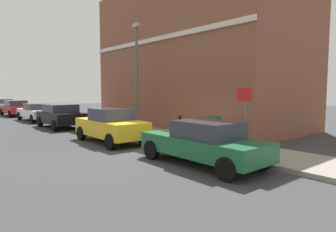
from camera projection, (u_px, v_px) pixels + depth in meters
ground at (162, 150)px, 11.41m from camera, size 80.00×80.00×0.00m
sidewalk at (124, 129)px, 17.23m from camera, size 2.51×30.00×0.15m
corner_building at (197, 58)px, 18.81m from camera, size 6.97×13.31×8.77m
car_green at (204, 142)px, 9.11m from camera, size 1.80×4.30×1.39m
car_yellow at (111, 125)px, 13.01m from camera, size 1.81×3.97×1.54m
car_black at (61, 115)px, 18.17m from camera, size 1.97×3.92×1.46m
car_white at (38, 112)px, 22.19m from camera, size 2.01×4.44×1.33m
car_red at (15, 108)px, 26.52m from camera, size 1.88×4.32×1.41m
car_silver at (4, 105)px, 31.43m from camera, size 1.95×4.27×1.38m
utility_cabinet at (212, 131)px, 11.73m from camera, size 0.46×0.61×1.15m
bollard_near_cabinet at (180, 126)px, 13.37m from camera, size 0.14×0.14×1.04m
street_sign at (244, 110)px, 9.71m from camera, size 0.08×0.60×2.30m
lamppost at (137, 72)px, 15.66m from camera, size 0.20×0.44×5.72m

